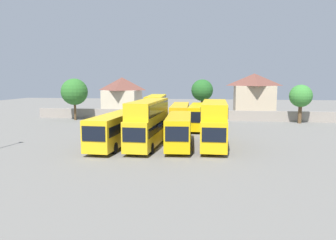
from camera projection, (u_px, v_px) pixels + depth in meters
ground at (181, 124)px, 52.80m from camera, size 140.00×140.00×0.00m
depot_boundary_wall at (184, 115)px, 58.41m from camera, size 56.00×0.50×1.80m
bus_1 at (116, 128)px, 35.30m from camera, size 3.09×12.02×3.49m
bus_2 at (148, 121)px, 34.82m from camera, size 2.91×11.07×5.04m
bus_3 at (179, 129)px, 34.57m from camera, size 3.11×10.29×3.45m
bus_4 at (214, 122)px, 34.40m from camera, size 2.69×10.09×4.90m
bus_5 at (156, 110)px, 48.60m from camera, size 3.21×10.90×4.88m
bus_6 at (180, 115)px, 48.35m from camera, size 3.04×11.55×3.55m
bus_7 at (198, 115)px, 47.67m from camera, size 2.57×10.92×3.54m
house_terrace_left at (122, 95)px, 69.89m from camera, size 7.58×7.80×7.79m
house_terrace_centre at (254, 94)px, 65.32m from camera, size 8.09×7.98×8.54m
tree_left_of_lot at (202, 90)px, 59.88m from camera, size 4.05×4.05×7.35m
tree_behind_wall at (301, 96)px, 53.27m from camera, size 3.73×3.73×6.46m
tree_right_of_lot at (74, 92)px, 57.64m from camera, size 4.75×4.75×7.49m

